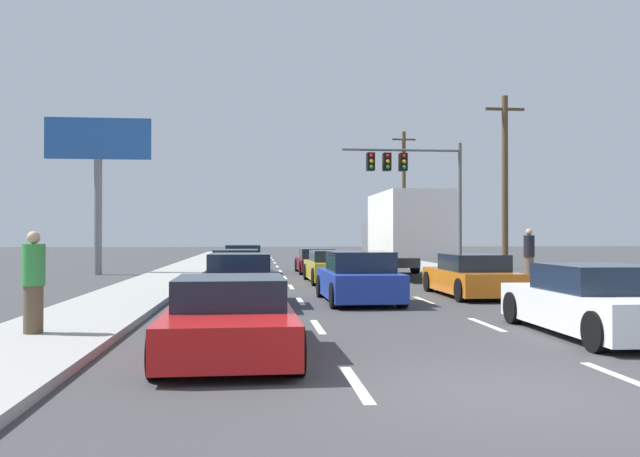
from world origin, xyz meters
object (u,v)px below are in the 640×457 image
object	(u,v)px
box_truck	(404,230)
car_orange	(471,277)
car_green	(243,260)
car_tan	(236,268)
utility_pole_mid	(505,182)
utility_pole_far	(404,193)
pedestrian_mid_block	(33,282)
pedestrian_near_corner	(529,255)
car_maroon	(317,262)
car_blue	(359,279)
traffic_signal_mast	(407,171)
car_navy	(240,282)
car_white	(597,303)
car_yellow	(332,267)
car_red	(230,318)
roadside_billboard	(98,160)

from	to	relation	value
box_truck	car_orange	world-z (taller)	box_truck
car_green	car_tan	xyz separation A→B (m)	(-0.09, -7.61, -0.01)
utility_pole_mid	utility_pole_far	size ratio (longest dim) A/B	0.84
utility_pole_far	pedestrian_mid_block	distance (m)	40.77
utility_pole_mid	pedestrian_mid_block	distance (m)	23.11
pedestrian_near_corner	car_maroon	bearing A→B (deg)	129.37
car_blue	car_orange	xyz separation A→B (m)	(3.56, 1.40, -0.05)
car_blue	traffic_signal_mast	xyz separation A→B (m)	(5.32, 17.38, 4.61)
car_green	car_orange	size ratio (longest dim) A/B	1.05
car_navy	pedestrian_mid_block	xyz separation A→B (m)	(-3.34, -5.45, 0.41)
car_green	car_orange	bearing A→B (deg)	-61.48
car_maroon	utility_pole_mid	bearing A→B (deg)	-14.93
traffic_signal_mast	utility_pole_mid	size ratio (longest dim) A/B	0.84
car_green	car_white	world-z (taller)	car_green
car_blue	traffic_signal_mast	distance (m)	18.75
utility_pole_far	car_yellow	bearing A→B (deg)	-108.85
car_orange	utility_pole_mid	bearing A→B (deg)	63.89
car_red	pedestrian_near_corner	world-z (taller)	pedestrian_near_corner
car_blue	car_orange	world-z (taller)	car_blue
roadside_billboard	car_red	bearing A→B (deg)	-71.88
car_tan	car_white	size ratio (longest dim) A/B	0.96
car_navy	roadside_billboard	xyz separation A→B (m)	(-6.74, 13.82, 4.60)
traffic_signal_mast	box_truck	bearing A→B (deg)	-103.88
box_truck	pedestrian_near_corner	size ratio (longest dim) A/B	3.99
car_maroon	pedestrian_near_corner	bearing A→B (deg)	-50.63
utility_pole_far	car_red	bearing A→B (deg)	-106.48
car_green	traffic_signal_mast	distance (m)	10.35
utility_pole_mid	car_white	bearing A→B (deg)	-106.20
utility_pole_mid	box_truck	bearing A→B (deg)	-164.66
car_tan	utility_pole_far	bearing A→B (deg)	64.85
car_navy	roadside_billboard	bearing A→B (deg)	116.01
utility_pole_far	pedestrian_near_corner	distance (m)	26.84
car_tan	pedestrian_near_corner	xyz separation A→B (m)	(10.43, -1.21, 0.49)
car_navy	car_blue	size ratio (longest dim) A/B	1.01
car_navy	utility_pole_far	world-z (taller)	utility_pole_far
car_red	box_truck	bearing A→B (deg)	69.05
car_orange	utility_pole_mid	world-z (taller)	utility_pole_mid
box_truck	pedestrian_near_corner	xyz separation A→B (m)	(3.47, -4.76, -0.92)
car_tan	car_navy	bearing A→B (deg)	-87.53
car_green	car_maroon	world-z (taller)	car_green
car_tan	car_white	distance (m)	14.40
utility_pole_mid	pedestrian_mid_block	xyz separation A→B (m)	(-14.95, -17.34, -3.18)
traffic_signal_mast	utility_pole_far	size ratio (longest dim) A/B	0.70
car_blue	pedestrian_near_corner	distance (m)	8.78
car_tan	car_white	xyz separation A→B (m)	(6.80, -12.69, -0.02)
roadside_billboard	utility_pole_mid	bearing A→B (deg)	-6.03
car_navy	car_white	bearing A→B (deg)	-41.35
box_truck	pedestrian_mid_block	distance (m)	18.87
car_orange	utility_pole_far	bearing A→B (deg)	80.89
car_navy	car_orange	xyz separation A→B (m)	(6.70, 1.86, -0.02)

